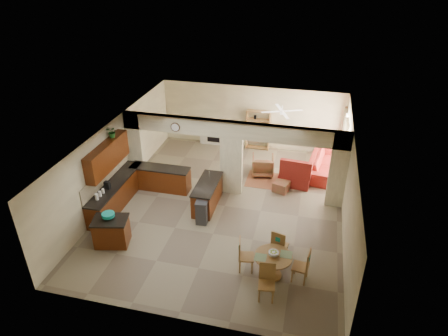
% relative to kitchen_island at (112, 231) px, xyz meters
% --- Properties ---
extents(floor, '(10.00, 10.00, 0.00)m').
position_rel_kitchen_island_xyz_m(floor, '(2.87, 2.76, -0.45)').
color(floor, '#7B7055').
rests_on(floor, ground).
extents(ceiling, '(10.00, 10.00, 0.00)m').
position_rel_kitchen_island_xyz_m(ceiling, '(2.87, 2.76, 2.35)').
color(ceiling, white).
rests_on(ceiling, wall_back).
extents(wall_back, '(8.00, 0.00, 8.00)m').
position_rel_kitchen_island_xyz_m(wall_back, '(2.87, 7.76, 0.95)').
color(wall_back, beige).
rests_on(wall_back, floor).
extents(wall_front, '(8.00, 0.00, 8.00)m').
position_rel_kitchen_island_xyz_m(wall_front, '(2.87, -2.24, 0.95)').
color(wall_front, beige).
rests_on(wall_front, floor).
extents(wall_left, '(0.00, 10.00, 10.00)m').
position_rel_kitchen_island_xyz_m(wall_left, '(-1.13, 2.76, 0.95)').
color(wall_left, beige).
rests_on(wall_left, floor).
extents(wall_right, '(0.00, 10.00, 10.00)m').
position_rel_kitchen_island_xyz_m(wall_right, '(6.87, 2.76, 0.95)').
color(wall_right, beige).
rests_on(wall_right, floor).
extents(partition_left_pier, '(0.60, 0.25, 2.80)m').
position_rel_kitchen_island_xyz_m(partition_left_pier, '(-0.83, 3.76, 0.95)').
color(partition_left_pier, beige).
rests_on(partition_left_pier, floor).
extents(partition_center_pier, '(0.80, 0.25, 2.20)m').
position_rel_kitchen_island_xyz_m(partition_center_pier, '(2.87, 3.76, 0.65)').
color(partition_center_pier, beige).
rests_on(partition_center_pier, floor).
extents(partition_right_pier, '(0.60, 0.25, 2.80)m').
position_rel_kitchen_island_xyz_m(partition_right_pier, '(6.57, 3.76, 0.95)').
color(partition_right_pier, beige).
rests_on(partition_right_pier, floor).
extents(partition_header, '(8.00, 0.25, 0.60)m').
position_rel_kitchen_island_xyz_m(partition_header, '(2.87, 3.76, 2.05)').
color(partition_header, beige).
rests_on(partition_header, partition_center_pier).
extents(kitchen_counter, '(2.52, 3.29, 1.48)m').
position_rel_kitchen_island_xyz_m(kitchen_counter, '(-0.39, 2.51, 0.02)').
color(kitchen_counter, '#411A07').
rests_on(kitchen_counter, floor).
extents(upper_cabinets, '(0.35, 2.40, 0.90)m').
position_rel_kitchen_island_xyz_m(upper_cabinets, '(-0.95, 1.96, 1.47)').
color(upper_cabinets, '#411A07').
rests_on(upper_cabinets, wall_left).
extents(peninsula, '(0.70, 1.85, 0.91)m').
position_rel_kitchen_island_xyz_m(peninsula, '(2.27, 2.65, 0.01)').
color(peninsula, '#411A07').
rests_on(peninsula, floor).
extents(wall_clock, '(0.34, 0.03, 0.34)m').
position_rel_kitchen_island_xyz_m(wall_clock, '(0.87, 3.61, 2.00)').
color(wall_clock, '#4E301A').
rests_on(wall_clock, partition_header).
extents(rug, '(1.60, 1.30, 0.01)m').
position_rel_kitchen_island_xyz_m(rug, '(4.07, 4.86, -0.44)').
color(rug, brown).
rests_on(rug, floor).
extents(fireplace, '(1.60, 0.35, 1.20)m').
position_rel_kitchen_island_xyz_m(fireplace, '(1.27, 7.59, 0.17)').
color(fireplace, beige).
rests_on(fireplace, floor).
extents(shelving_unit, '(1.00, 0.32, 1.80)m').
position_rel_kitchen_island_xyz_m(shelving_unit, '(3.22, 7.58, 0.45)').
color(shelving_unit, olive).
rests_on(shelving_unit, floor).
extents(window_a, '(0.02, 0.90, 1.90)m').
position_rel_kitchen_island_xyz_m(window_a, '(6.84, 5.06, 0.75)').
color(window_a, white).
rests_on(window_a, wall_right).
extents(window_b, '(0.02, 0.90, 1.90)m').
position_rel_kitchen_island_xyz_m(window_b, '(6.84, 6.76, 0.75)').
color(window_b, white).
rests_on(window_b, wall_right).
extents(glazed_door, '(0.02, 0.70, 2.10)m').
position_rel_kitchen_island_xyz_m(glazed_door, '(6.84, 5.91, 0.60)').
color(glazed_door, white).
rests_on(glazed_door, wall_right).
extents(drape_a_left, '(0.10, 0.28, 2.30)m').
position_rel_kitchen_island_xyz_m(drape_a_left, '(6.80, 4.46, 0.75)').
color(drape_a_left, '#41201A').
rests_on(drape_a_left, wall_right).
extents(drape_a_right, '(0.10, 0.28, 2.30)m').
position_rel_kitchen_island_xyz_m(drape_a_right, '(6.80, 5.66, 0.75)').
color(drape_a_right, '#41201A').
rests_on(drape_a_right, wall_right).
extents(drape_b_left, '(0.10, 0.28, 2.30)m').
position_rel_kitchen_island_xyz_m(drape_b_left, '(6.80, 6.16, 0.75)').
color(drape_b_left, '#41201A').
rests_on(drape_b_left, wall_right).
extents(drape_b_right, '(0.10, 0.28, 2.30)m').
position_rel_kitchen_island_xyz_m(drape_b_right, '(6.80, 7.36, 0.75)').
color(drape_b_right, '#41201A').
rests_on(drape_b_right, wall_right).
extents(ceiling_fan, '(1.00, 1.00, 0.10)m').
position_rel_kitchen_island_xyz_m(ceiling_fan, '(4.37, 5.76, 2.11)').
color(ceiling_fan, white).
rests_on(ceiling_fan, ceiling).
extents(kitchen_island, '(1.17, 0.95, 0.89)m').
position_rel_kitchen_island_xyz_m(kitchen_island, '(0.00, 0.00, 0.00)').
color(kitchen_island, '#411A07').
rests_on(kitchen_island, floor).
extents(teal_bowl, '(0.38, 0.38, 0.18)m').
position_rel_kitchen_island_xyz_m(teal_bowl, '(-0.05, 0.05, 0.53)').
color(teal_bowl, '#159585').
rests_on(teal_bowl, kitchen_island).
extents(trash_can, '(0.38, 0.33, 0.76)m').
position_rel_kitchen_island_xyz_m(trash_can, '(2.36, 1.62, -0.07)').
color(trash_can, '#2C2C2E').
rests_on(trash_can, floor).
extents(dining_table, '(1.04, 1.04, 0.71)m').
position_rel_kitchen_island_xyz_m(dining_table, '(4.93, -0.23, 0.03)').
color(dining_table, olive).
rests_on(dining_table, floor).
extents(fruit_bowl, '(0.28, 0.28, 0.15)m').
position_rel_kitchen_island_xyz_m(fruit_bowl, '(4.93, -0.22, 0.33)').
color(fruit_bowl, '#91C029').
rests_on(fruit_bowl, dining_table).
extents(sofa, '(2.78, 1.37, 0.78)m').
position_rel_kitchen_island_xyz_m(sofa, '(6.17, 6.06, -0.06)').
color(sofa, maroon).
rests_on(sofa, floor).
extents(chaise, '(1.25, 1.06, 0.47)m').
position_rel_kitchen_island_xyz_m(chaise, '(5.12, 4.91, -0.22)').
color(chaise, maroon).
rests_on(chaise, floor).
extents(armchair, '(0.97, 0.99, 0.79)m').
position_rel_kitchen_island_xyz_m(armchair, '(3.80, 5.33, -0.06)').
color(armchair, maroon).
rests_on(armchair, floor).
extents(ottoman, '(0.65, 0.65, 0.38)m').
position_rel_kitchen_island_xyz_m(ottoman, '(4.68, 4.23, -0.26)').
color(ottoman, maroon).
rests_on(ottoman, floor).
extents(plant, '(0.43, 0.40, 0.40)m').
position_rel_kitchen_island_xyz_m(plant, '(-0.95, 2.48, 2.12)').
color(plant, '#144E15').
rests_on(plant, upper_cabinets).
extents(chair_north, '(0.52, 0.52, 1.02)m').
position_rel_kitchen_island_xyz_m(chair_north, '(5.01, 0.47, 0.10)').
color(chair_north, olive).
rests_on(chair_north, floor).
extents(chair_east, '(0.47, 0.47, 1.02)m').
position_rel_kitchen_island_xyz_m(chair_east, '(5.76, -0.22, 0.10)').
color(chair_east, olive).
rests_on(chair_east, floor).
extents(chair_south, '(0.47, 0.47, 1.02)m').
position_rel_kitchen_island_xyz_m(chair_south, '(4.87, -0.98, 0.10)').
color(chair_south, olive).
rests_on(chair_south, floor).
extents(chair_west, '(0.49, 0.49, 1.02)m').
position_rel_kitchen_island_xyz_m(chair_west, '(4.10, -0.17, 0.10)').
color(chair_west, olive).
rests_on(chair_west, floor).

